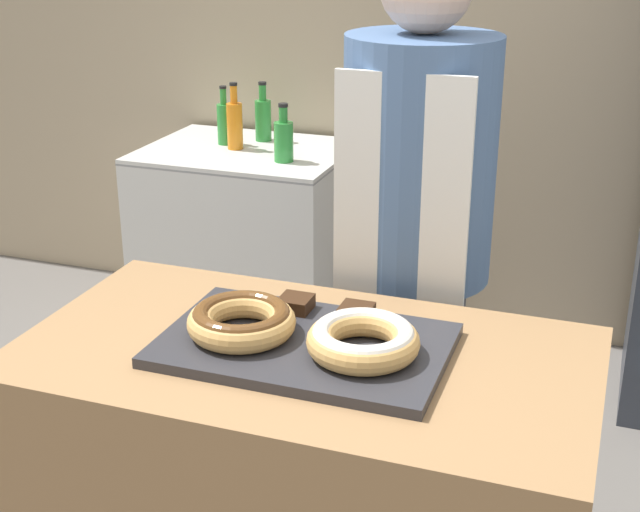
{
  "coord_description": "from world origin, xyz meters",
  "views": [
    {
      "loc": [
        0.6,
        -1.59,
        1.77
      ],
      "look_at": [
        0.0,
        0.1,
        1.07
      ],
      "focal_mm": 50.0,
      "sensor_mm": 36.0,
      "label": 1
    }
  ],
  "objects_px": {
    "baker_person": "(415,249)",
    "bottle_orange": "(235,123)",
    "donut_chocolate_glaze": "(242,320)",
    "bottle_green_b_b": "(224,122)",
    "brownie_back_right": "(356,312)",
    "chest_freezer": "(249,241)",
    "brownie_back_left": "(296,303)",
    "bottle_green_b": "(263,118)",
    "donut_light_glaze": "(363,339)",
    "bottle_green": "(284,139)",
    "serving_tray": "(304,345)"
  },
  "relations": [
    {
      "from": "donut_chocolate_glaze",
      "to": "bottle_green_b",
      "type": "distance_m",
      "value": 2.06
    },
    {
      "from": "brownie_back_left",
      "to": "bottle_green_b",
      "type": "distance_m",
      "value": 1.94
    },
    {
      "from": "donut_chocolate_glaze",
      "to": "chest_freezer",
      "type": "height_order",
      "value": "donut_chocolate_glaze"
    },
    {
      "from": "donut_chocolate_glaze",
      "to": "bottle_green",
      "type": "height_order",
      "value": "bottle_green"
    },
    {
      "from": "baker_person",
      "to": "bottle_orange",
      "type": "distance_m",
      "value": 1.55
    },
    {
      "from": "brownie_back_right",
      "to": "bottle_green",
      "type": "bearing_deg",
      "value": 117.44
    },
    {
      "from": "donut_light_glaze",
      "to": "bottle_orange",
      "type": "distance_m",
      "value": 2.06
    },
    {
      "from": "brownie_back_left",
      "to": "brownie_back_right",
      "type": "bearing_deg",
      "value": 0.0
    },
    {
      "from": "brownie_back_left",
      "to": "bottle_green",
      "type": "xyz_separation_m",
      "value": [
        -0.62,
        1.47,
        -0.01
      ]
    },
    {
      "from": "bottle_green_b",
      "to": "bottle_green_b_b",
      "type": "bearing_deg",
      "value": -138.87
    },
    {
      "from": "baker_person",
      "to": "bottle_green",
      "type": "relative_size",
      "value": 7.54
    },
    {
      "from": "brownie_back_right",
      "to": "chest_freezer",
      "type": "relative_size",
      "value": 0.08
    },
    {
      "from": "brownie_back_right",
      "to": "bottle_green_b_b",
      "type": "distance_m",
      "value": 1.98
    },
    {
      "from": "donut_light_glaze",
      "to": "bottle_green_b_b",
      "type": "bearing_deg",
      "value": 122.98
    },
    {
      "from": "chest_freezer",
      "to": "bottle_green",
      "type": "xyz_separation_m",
      "value": [
        0.22,
        -0.13,
        0.5
      ]
    },
    {
      "from": "donut_light_glaze",
      "to": "bottle_orange",
      "type": "bearing_deg",
      "value": 122.07
    },
    {
      "from": "donut_light_glaze",
      "to": "brownie_back_left",
      "type": "distance_m",
      "value": 0.26
    },
    {
      "from": "baker_person",
      "to": "chest_freezer",
      "type": "bearing_deg",
      "value": 131.33
    },
    {
      "from": "chest_freezer",
      "to": "bottle_green_b",
      "type": "height_order",
      "value": "bottle_green_b"
    },
    {
      "from": "brownie_back_right",
      "to": "bottle_orange",
      "type": "distance_m",
      "value": 1.89
    },
    {
      "from": "donut_chocolate_glaze",
      "to": "bottle_green_b_b",
      "type": "height_order",
      "value": "bottle_green_b_b"
    },
    {
      "from": "brownie_back_left",
      "to": "bottle_green_b_b",
      "type": "xyz_separation_m",
      "value": [
        -0.96,
        1.64,
        -0.0
      ]
    },
    {
      "from": "brownie_back_right",
      "to": "donut_light_glaze",
      "type": "bearing_deg",
      "value": -67.83
    },
    {
      "from": "serving_tray",
      "to": "chest_freezer",
      "type": "distance_m",
      "value": 2.02
    },
    {
      "from": "bottle_green_b",
      "to": "bottle_orange",
      "type": "relative_size",
      "value": 0.92
    },
    {
      "from": "brownie_back_right",
      "to": "bottle_green",
      "type": "height_order",
      "value": "bottle_green"
    },
    {
      "from": "baker_person",
      "to": "bottle_orange",
      "type": "bearing_deg",
      "value": 132.74
    },
    {
      "from": "donut_light_glaze",
      "to": "bottle_green_b_b",
      "type": "relative_size",
      "value": 0.95
    },
    {
      "from": "bottle_green_b_b",
      "to": "donut_light_glaze",
      "type": "bearing_deg",
      "value": -57.02
    },
    {
      "from": "brownie_back_right",
      "to": "chest_freezer",
      "type": "distance_m",
      "value": 1.95
    },
    {
      "from": "serving_tray",
      "to": "brownie_back_right",
      "type": "bearing_deg",
      "value": 62.15
    },
    {
      "from": "bottle_green",
      "to": "bottle_orange",
      "type": "distance_m",
      "value": 0.29
    },
    {
      "from": "brownie_back_right",
      "to": "bottle_orange",
      "type": "relative_size",
      "value": 0.26
    },
    {
      "from": "donut_chocolate_glaze",
      "to": "chest_freezer",
      "type": "bearing_deg",
      "value": 113.92
    },
    {
      "from": "brownie_back_left",
      "to": "bottle_orange",
      "type": "bearing_deg",
      "value": 119.11
    },
    {
      "from": "brownie_back_right",
      "to": "baker_person",
      "type": "distance_m",
      "value": 0.45
    },
    {
      "from": "chest_freezer",
      "to": "serving_tray",
      "type": "bearing_deg",
      "value": -62.21
    },
    {
      "from": "brownie_back_left",
      "to": "bottle_green_b_b",
      "type": "bearing_deg",
      "value": 120.27
    },
    {
      "from": "donut_chocolate_glaze",
      "to": "bottle_orange",
      "type": "height_order",
      "value": "bottle_orange"
    },
    {
      "from": "bottle_green_b_b",
      "to": "baker_person",
      "type": "bearing_deg",
      "value": -46.67
    },
    {
      "from": "serving_tray",
      "to": "chest_freezer",
      "type": "xyz_separation_m",
      "value": [
        -0.91,
        1.73,
        -0.48
      ]
    },
    {
      "from": "serving_tray",
      "to": "brownie_back_left",
      "type": "bearing_deg",
      "value": 117.85
    },
    {
      "from": "donut_light_glaze",
      "to": "bottle_orange",
      "type": "relative_size",
      "value": 0.85
    },
    {
      "from": "donut_chocolate_glaze",
      "to": "brownie_back_left",
      "type": "bearing_deg",
      "value": 67.83
    },
    {
      "from": "brownie_back_left",
      "to": "chest_freezer",
      "type": "distance_m",
      "value": 1.88
    },
    {
      "from": "donut_chocolate_glaze",
      "to": "baker_person",
      "type": "xyz_separation_m",
      "value": [
        0.23,
        0.6,
        -0.02
      ]
    },
    {
      "from": "baker_person",
      "to": "chest_freezer",
      "type": "xyz_separation_m",
      "value": [
        -1.01,
        1.15,
        -0.51
      ]
    },
    {
      "from": "bottle_green",
      "to": "bottle_green_b",
      "type": "xyz_separation_m",
      "value": [
        -0.21,
        0.29,
        0.01
      ]
    },
    {
      "from": "donut_light_glaze",
      "to": "brownie_back_right",
      "type": "bearing_deg",
      "value": 112.17
    },
    {
      "from": "baker_person",
      "to": "serving_tray",
      "type": "bearing_deg",
      "value": -99.37
    }
  ]
}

